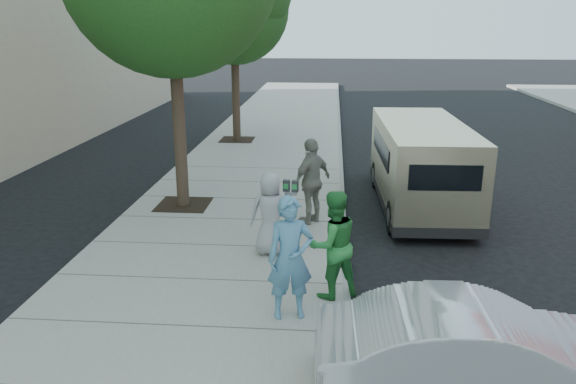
% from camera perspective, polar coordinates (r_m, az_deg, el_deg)
% --- Properties ---
extents(ground, '(120.00, 120.00, 0.00)m').
position_cam_1_polar(ground, '(10.87, -1.91, -6.28)').
color(ground, black).
rests_on(ground, ground).
extents(sidewalk, '(5.00, 60.00, 0.15)m').
position_cam_1_polar(sidewalk, '(10.99, -7.13, -5.72)').
color(sidewalk, gray).
rests_on(sidewalk, ground).
extents(curb_face, '(0.12, 60.00, 0.16)m').
position_cam_1_polar(curb_face, '(10.78, 5.76, -6.13)').
color(curb_face, gray).
rests_on(curb_face, ground).
extents(tree_far, '(3.92, 3.80, 6.49)m').
position_cam_1_polar(tree_far, '(20.22, -5.43, 18.57)').
color(tree_far, black).
rests_on(tree_far, sidewalk).
extents(parking_meter, '(0.29, 0.14, 1.36)m').
position_cam_1_polar(parking_meter, '(10.32, 0.28, -0.81)').
color(parking_meter, gray).
rests_on(parking_meter, sidewalk).
extents(van, '(1.99, 5.55, 2.04)m').
position_cam_1_polar(van, '(13.63, 13.28, 2.88)').
color(van, beige).
rests_on(van, ground).
extents(sedan, '(3.81, 1.45, 1.24)m').
position_cam_1_polar(sedan, '(7.04, 18.86, -15.42)').
color(sedan, silver).
rests_on(sedan, ground).
extents(person_officer, '(0.74, 0.57, 1.82)m').
position_cam_1_polar(person_officer, '(8.03, 0.23, -6.74)').
color(person_officer, teal).
rests_on(person_officer, sidewalk).
extents(person_green_shirt, '(1.04, 0.95, 1.72)m').
position_cam_1_polar(person_green_shirt, '(8.66, 4.56, -5.34)').
color(person_green_shirt, '#2B8539').
rests_on(person_green_shirt, sidewalk).
extents(person_gray_shirt, '(0.83, 0.61, 1.56)m').
position_cam_1_polar(person_gray_shirt, '(10.24, -1.76, -2.18)').
color(person_gray_shirt, '#9D9D9F').
rests_on(person_gray_shirt, sidewalk).
extents(person_striped_polo, '(1.03, 1.12, 1.83)m').
position_cam_1_polar(person_striped_polo, '(11.81, 2.44, 1.12)').
color(person_striped_polo, gray).
rests_on(person_striped_polo, sidewalk).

